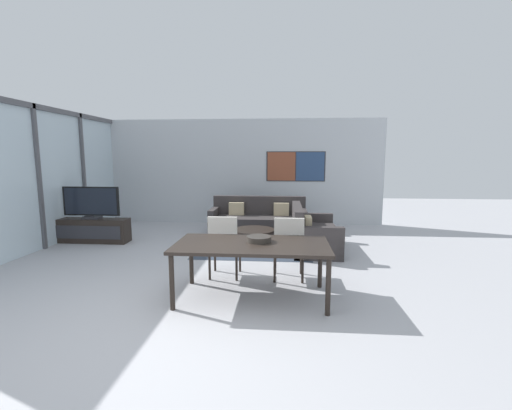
{
  "coord_description": "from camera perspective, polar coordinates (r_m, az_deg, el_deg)",
  "views": [
    {
      "loc": [
        1.29,
        -3.26,
        1.81
      ],
      "look_at": [
        0.82,
        2.77,
        0.95
      ],
      "focal_mm": 24.0,
      "sensor_mm": 36.0,
      "label": 1
    }
  ],
  "objects": [
    {
      "name": "dining_chair_centre",
      "position": [
        5.04,
        5.48,
        -6.67
      ],
      "size": [
        0.46,
        0.46,
        0.95
      ],
      "color": "beige",
      "rests_on": "ground_plane"
    },
    {
      "name": "tv_console",
      "position": [
        8.08,
        -25.52,
        -3.84
      ],
      "size": [
        1.52,
        0.4,
        0.5
      ],
      "color": "black",
      "rests_on": "ground_plane"
    },
    {
      "name": "fruit_bowl",
      "position": [
        4.42,
        0.49,
        -5.62
      ],
      "size": [
        0.32,
        0.32,
        0.07
      ],
      "color": "#332D28",
      "rests_on": "dining_table"
    },
    {
      "name": "television",
      "position": [
        7.99,
        -25.78,
        0.33
      ],
      "size": [
        1.21,
        0.2,
        0.68
      ],
      "color": "#2D2D33",
      "rests_on": "tv_console"
    },
    {
      "name": "sofa_side",
      "position": [
        6.79,
        9.12,
        -5.04
      ],
      "size": [
        0.86,
        1.59,
        0.86
      ],
      "rotation": [
        0.0,
        0.0,
        1.57
      ],
      "color": "#383333",
      "rests_on": "ground_plane"
    },
    {
      "name": "wall_back",
      "position": [
        9.31,
        -3.16,
        5.57
      ],
      "size": [
        7.87,
        0.09,
        2.8
      ],
      "color": "silver",
      "rests_on": "ground_plane"
    },
    {
      "name": "sofa_main",
      "position": [
        8.12,
        0.43,
        -2.78
      ],
      "size": [
        2.23,
        0.86,
        0.86
      ],
      "color": "#383333",
      "rests_on": "ground_plane"
    },
    {
      "name": "coffee_table",
      "position": [
        6.87,
        -0.34,
        -4.81
      ],
      "size": [
        0.83,
        0.83,
        0.37
      ],
      "color": "black",
      "rests_on": "ground_plane"
    },
    {
      "name": "area_rug",
      "position": [
        6.94,
        -0.34,
        -7.0
      ],
      "size": [
        2.21,
        1.88,
        0.01
      ],
      "color": "#333D4C",
      "rests_on": "ground_plane"
    },
    {
      "name": "ground_plane",
      "position": [
        3.94,
        -16.12,
        -19.53
      ],
      "size": [
        24.0,
        24.0,
        0.0
      ],
      "primitive_type": "plane",
      "color": "#B2B2B7"
    },
    {
      "name": "dining_table",
      "position": [
        4.37,
        -0.71,
        -7.17
      ],
      "size": [
        1.94,
        0.98,
        0.72
      ],
      "color": "black",
      "rests_on": "ground_plane"
    },
    {
      "name": "window_wall_left",
      "position": [
        7.83,
        -32.68,
        4.79
      ],
      "size": [
        0.07,
        5.96,
        2.8
      ],
      "color": "silver",
      "rests_on": "ground_plane"
    },
    {
      "name": "dining_chair_left",
      "position": [
        5.14,
        -5.34,
        -6.37
      ],
      "size": [
        0.46,
        0.46,
        0.95
      ],
      "color": "beige",
      "rests_on": "ground_plane"
    }
  ]
}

